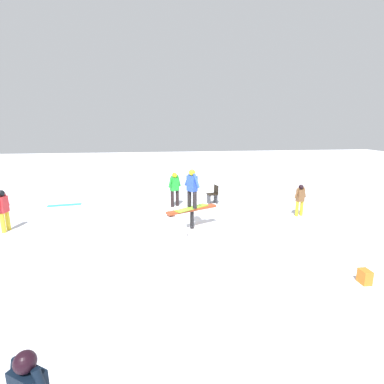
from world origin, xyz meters
name	(u,v)px	position (x,y,z in m)	size (l,w,h in m)	color
ground_plane	(192,228)	(0.00, 0.00, 0.00)	(60.00, 60.00, 0.00)	white
rail_feature	(192,212)	(0.00, 0.00, 0.64)	(1.93, 1.13, 0.76)	black
snow_kicker_ramp	(152,229)	(-1.46, -0.71, 0.31)	(1.80, 1.50, 0.62)	white
main_rider_on_rail	(192,189)	(0.00, 0.00, 1.47)	(1.32, 1.05, 1.41)	#95E333
bystander_green	(175,188)	(-0.38, 3.06, 0.88)	(0.63, 0.44, 1.57)	black
bystander_brown	(300,198)	(4.60, 0.90, 0.74)	(0.58, 0.26, 1.32)	gold
bystander_red	(3,208)	(-6.59, 0.61, 0.84)	(0.27, 0.69, 1.50)	yellow
loose_snowboard_cyan	(65,205)	(-5.49, 3.92, 0.01)	(1.48, 0.28, 0.02)	#2CAACE
folding_chair	(213,195)	(1.48, 3.32, 0.41)	(0.53, 0.53, 0.88)	#3F3F44
backpack_on_snow	(365,277)	(3.57, -4.37, 0.17)	(0.30, 0.22, 0.34)	orange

